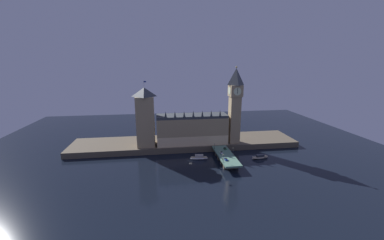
% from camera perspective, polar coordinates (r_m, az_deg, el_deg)
% --- Properties ---
extents(ground_plane, '(400.00, 400.00, 0.00)m').
position_cam_1_polar(ground_plane, '(202.79, -0.38, -9.86)').
color(ground_plane, black).
extents(embankment, '(220.00, 42.00, 5.46)m').
position_cam_1_polar(embankment, '(237.90, -1.63, -5.55)').
color(embankment, brown).
rests_on(embankment, ground_plane).
extents(parliament_hall, '(66.65, 21.02, 33.49)m').
position_cam_1_polar(parliament_hall, '(225.82, -0.01, -2.17)').
color(parliament_hall, tan).
rests_on(parliament_hall, embankment).
extents(clock_tower, '(11.93, 12.04, 72.60)m').
position_cam_1_polar(clock_tower, '(225.21, 10.37, 3.96)').
color(clock_tower, tan).
rests_on(clock_tower, embankment).
extents(victoria_tower, '(16.34, 16.34, 60.29)m').
position_cam_1_polar(victoria_tower, '(219.66, -11.25, 0.71)').
color(victoria_tower, tan).
rests_on(victoria_tower, embankment).
extents(bridge, '(13.30, 46.00, 5.87)m').
position_cam_1_polar(bridge, '(202.45, 8.17, -8.85)').
color(bridge, slate).
rests_on(bridge, ground_plane).
extents(car_northbound_lead, '(1.95, 4.27, 1.60)m').
position_cam_1_polar(car_northbound_lead, '(203.60, 7.14, -7.86)').
color(car_northbound_lead, white).
rests_on(car_northbound_lead, bridge).
extents(car_northbound_trail, '(2.12, 4.59, 1.42)m').
position_cam_1_polar(car_northbound_trail, '(191.17, 8.23, -9.38)').
color(car_northbound_trail, navy).
rests_on(car_northbound_trail, bridge).
extents(car_southbound_trail, '(2.04, 4.65, 1.53)m').
position_cam_1_polar(car_southbound_trail, '(213.63, 8.01, -6.85)').
color(car_southbound_trail, '#235633').
rests_on(car_southbound_trail, bridge).
extents(pedestrian_near_rail, '(0.38, 0.38, 1.60)m').
position_cam_1_polar(pedestrian_near_rail, '(190.22, 7.39, -9.42)').
color(pedestrian_near_rail, black).
rests_on(pedestrian_near_rail, bridge).
extents(pedestrian_mid_walk, '(0.38, 0.38, 1.68)m').
position_cam_1_polar(pedestrian_mid_walk, '(200.39, 10.06, -8.28)').
color(pedestrian_mid_walk, black).
rests_on(pedestrian_mid_walk, bridge).
extents(pedestrian_far_rail, '(0.38, 0.38, 1.75)m').
position_cam_1_polar(pedestrian_far_rail, '(213.78, 5.54, -6.70)').
color(pedestrian_far_rail, black).
rests_on(pedestrian_far_rail, bridge).
extents(street_lamp_near, '(1.34, 0.60, 6.51)m').
position_cam_1_polar(street_lamp_near, '(185.46, 7.61, -8.96)').
color(street_lamp_near, '#2D3333').
rests_on(street_lamp_near, bridge).
extents(street_lamp_mid, '(1.34, 0.60, 6.12)m').
position_cam_1_polar(street_lamp_mid, '(202.09, 9.94, -7.19)').
color(street_lamp_mid, '#2D3333').
rests_on(street_lamp_mid, bridge).
extents(street_lamp_far, '(1.34, 0.60, 6.56)m').
position_cam_1_polar(street_lamp_far, '(212.03, 5.49, -5.96)').
color(street_lamp_far, '#2D3333').
rests_on(street_lamp_far, bridge).
extents(boat_upstream, '(15.93, 5.37, 4.24)m').
position_cam_1_polar(boat_upstream, '(205.16, 1.73, -9.11)').
color(boat_upstream, white).
rests_on(boat_upstream, ground_plane).
extents(boat_downstream, '(16.03, 6.62, 3.63)m').
position_cam_1_polar(boat_downstream, '(215.20, 16.17, -8.62)').
color(boat_downstream, '#B2A893').
rests_on(boat_downstream, ground_plane).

